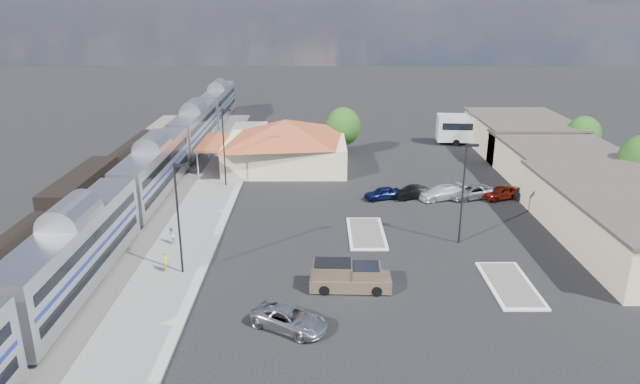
{
  "coord_description": "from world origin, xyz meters",
  "views": [
    {
      "loc": [
        -0.4,
        -46.2,
        20.38
      ],
      "look_at": [
        -0.23,
        5.76,
        2.8
      ],
      "focal_mm": 32.0,
      "sensor_mm": 36.0,
      "label": 1
    }
  ],
  "objects_px": {
    "coach_bus": "(484,128)",
    "suv": "(290,319)",
    "pickup_truck": "(350,277)",
    "station_depot": "(285,143)"
  },
  "relations": [
    {
      "from": "station_depot",
      "to": "suv",
      "type": "height_order",
      "value": "station_depot"
    },
    {
      "from": "station_depot",
      "to": "suv",
      "type": "distance_m",
      "value": 37.96
    },
    {
      "from": "pickup_truck",
      "to": "coach_bus",
      "type": "distance_m",
      "value": 49.62
    },
    {
      "from": "coach_bus",
      "to": "suv",
      "type": "bearing_deg",
      "value": 157.09
    },
    {
      "from": "station_depot",
      "to": "pickup_truck",
      "type": "height_order",
      "value": "station_depot"
    },
    {
      "from": "pickup_truck",
      "to": "suv",
      "type": "distance_m",
      "value": 6.85
    },
    {
      "from": "coach_bus",
      "to": "station_depot",
      "type": "bearing_deg",
      "value": 117.68
    },
    {
      "from": "suv",
      "to": "coach_bus",
      "type": "distance_m",
      "value": 56.34
    },
    {
      "from": "pickup_truck",
      "to": "coach_bus",
      "type": "xyz_separation_m",
      "value": [
        22.04,
        44.43,
        1.54
      ]
    },
    {
      "from": "pickup_truck",
      "to": "coach_bus",
      "type": "height_order",
      "value": "coach_bus"
    }
  ]
}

